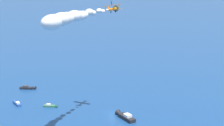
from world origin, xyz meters
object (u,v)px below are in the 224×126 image
at_px(motorboat_offshore, 29,88).
at_px(motorboat_trailing, 125,116).
at_px(motorboat_near_centre, 17,103).
at_px(wingwalker_lead, 111,3).
at_px(biplane_lead, 112,9).
at_px(motorboat_far_port, 51,106).

xyz_separation_m(motorboat_offshore, motorboat_trailing, (55.49, 1.90, 0.19)).
xyz_separation_m(motorboat_near_centre, wingwalker_lead, (35.51, 18.24, 41.27)).
height_order(motorboat_near_centre, wingwalker_lead, wingwalker_lead).
bearing_deg(biplane_lead, motorboat_far_port, -153.93).
xyz_separation_m(motorboat_near_centre, motorboat_trailing, (42.61, 17.26, 0.30)).
height_order(biplane_lead, wingwalker_lead, wingwalker_lead).
height_order(motorboat_near_centre, motorboat_offshore, motorboat_offshore).
distance_m(motorboat_near_centre, motorboat_offshore, 20.04).
distance_m(motorboat_far_port, biplane_lead, 46.58).
relative_size(motorboat_trailing, biplane_lead, 1.38).
xyz_separation_m(motorboat_offshore, wingwalker_lead, (48.39, 2.88, 41.16)).
bearing_deg(motorboat_far_port, biplane_lead, 26.07).
xyz_separation_m(motorboat_near_centre, motorboat_far_port, (13.11, 7.20, -0.03)).
distance_m(motorboat_near_centre, motorboat_far_port, 14.96).
bearing_deg(motorboat_far_port, motorboat_near_centre, -151.21).
xyz_separation_m(motorboat_far_port, motorboat_offshore, (-25.99, 8.15, 0.14)).
bearing_deg(motorboat_trailing, wingwalker_lead, 172.15).
distance_m(motorboat_offshore, motorboat_trailing, 55.53).
distance_m(motorboat_far_port, wingwalker_lead, 48.26).
relative_size(motorboat_near_centre, motorboat_trailing, 0.62).
xyz_separation_m(biplane_lead, wingwalker_lead, (-0.30, -0.07, 2.17)).
bearing_deg(motorboat_offshore, biplane_lead, 3.47).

